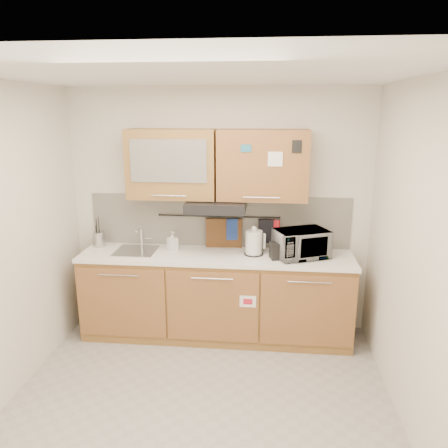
# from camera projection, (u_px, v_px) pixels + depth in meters

# --- Properties ---
(floor) EXTENTS (3.20, 3.20, 0.00)m
(floor) POSITION_uv_depth(u_px,v_px,m) (199.00, 406.00, 3.60)
(floor) COLOR #9E9993
(floor) RESTS_ON ground
(ceiling) EXTENTS (3.20, 3.20, 0.00)m
(ceiling) POSITION_uv_depth(u_px,v_px,m) (194.00, 74.00, 2.93)
(ceiling) COLOR white
(ceiling) RESTS_ON wall_back
(wall_back) EXTENTS (3.20, 0.00, 3.20)m
(wall_back) POSITION_uv_depth(u_px,v_px,m) (219.00, 212.00, 4.71)
(wall_back) COLOR silver
(wall_back) RESTS_ON ground
(wall_right) EXTENTS (0.00, 3.00, 3.00)m
(wall_right) POSITION_uv_depth(u_px,v_px,m) (419.00, 264.00, 3.11)
(wall_right) COLOR silver
(wall_right) RESTS_ON ground
(base_cabinet) EXTENTS (2.80, 0.64, 0.88)m
(base_cabinet) POSITION_uv_depth(u_px,v_px,m) (216.00, 300.00, 4.64)
(base_cabinet) COLOR #A4783A
(base_cabinet) RESTS_ON floor
(countertop) EXTENTS (2.82, 0.62, 0.04)m
(countertop) POSITION_uv_depth(u_px,v_px,m) (216.00, 256.00, 4.51)
(countertop) COLOR white
(countertop) RESTS_ON base_cabinet
(backsplash) EXTENTS (2.80, 0.02, 0.56)m
(backsplash) POSITION_uv_depth(u_px,v_px,m) (219.00, 221.00, 4.72)
(backsplash) COLOR silver
(backsplash) RESTS_ON countertop
(upper_cabinets) EXTENTS (1.82, 0.37, 0.70)m
(upper_cabinets) POSITION_uv_depth(u_px,v_px,m) (217.00, 164.00, 4.40)
(upper_cabinets) COLOR #A4783A
(upper_cabinets) RESTS_ON wall_back
(range_hood) EXTENTS (0.60, 0.46, 0.10)m
(range_hood) POSITION_uv_depth(u_px,v_px,m) (216.00, 206.00, 4.44)
(range_hood) COLOR black
(range_hood) RESTS_ON upper_cabinets
(sink) EXTENTS (0.42, 0.40, 0.26)m
(sink) POSITION_uv_depth(u_px,v_px,m) (136.00, 251.00, 4.60)
(sink) COLOR silver
(sink) RESTS_ON countertop
(utensil_rail) EXTENTS (1.30, 0.02, 0.02)m
(utensil_rail) POSITION_uv_depth(u_px,v_px,m) (219.00, 216.00, 4.67)
(utensil_rail) COLOR black
(utensil_rail) RESTS_ON backsplash
(utensil_crock) EXTENTS (0.17, 0.17, 0.32)m
(utensil_crock) POSITION_uv_depth(u_px,v_px,m) (99.00, 239.00, 4.75)
(utensil_crock) COLOR #ACACB0
(utensil_crock) RESTS_ON countertop
(kettle) EXTENTS (0.23, 0.22, 0.30)m
(kettle) POSITION_uv_depth(u_px,v_px,m) (254.00, 243.00, 4.47)
(kettle) COLOR silver
(kettle) RESTS_ON countertop
(toaster) EXTENTS (0.25, 0.18, 0.17)m
(toaster) POSITION_uv_depth(u_px,v_px,m) (281.00, 250.00, 4.36)
(toaster) COLOR black
(toaster) RESTS_ON countertop
(microwave) EXTENTS (0.61, 0.52, 0.28)m
(microwave) POSITION_uv_depth(u_px,v_px,m) (301.00, 244.00, 4.39)
(microwave) COLOR #999999
(microwave) RESTS_ON countertop
(soap_bottle) EXTENTS (0.13, 0.13, 0.20)m
(soap_bottle) POSITION_uv_depth(u_px,v_px,m) (173.00, 241.00, 4.62)
(soap_bottle) COLOR #999999
(soap_bottle) RESTS_ON countertop
(cutting_board) EXTENTS (0.39, 0.05, 0.48)m
(cutting_board) POSITION_uv_depth(u_px,v_px,m) (224.00, 240.00, 4.72)
(cutting_board) COLOR brown
(cutting_board) RESTS_ON utensil_rail
(oven_mitt) EXTENTS (0.14, 0.06, 0.23)m
(oven_mitt) POSITION_uv_depth(u_px,v_px,m) (233.00, 229.00, 4.68)
(oven_mitt) COLOR navy
(oven_mitt) RESTS_ON utensil_rail
(dark_pouch) EXTENTS (0.16, 0.05, 0.25)m
(dark_pouch) POSITION_uv_depth(u_px,v_px,m) (266.00, 231.00, 4.64)
(dark_pouch) COLOR black
(dark_pouch) RESTS_ON utensil_rail
(pot_holder) EXTENTS (0.13, 0.07, 0.16)m
(pot_holder) POSITION_uv_depth(u_px,v_px,m) (274.00, 227.00, 4.62)
(pot_holder) COLOR red
(pot_holder) RESTS_ON utensil_rail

